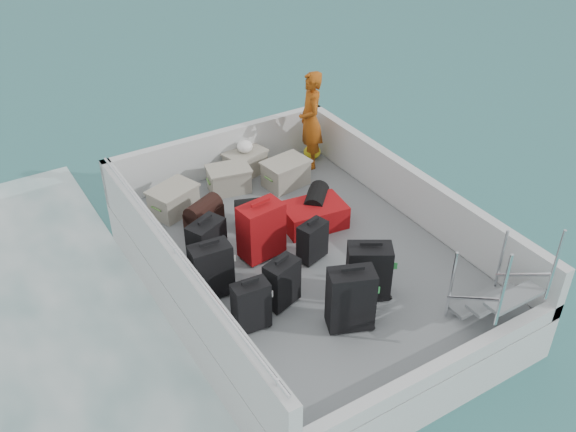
% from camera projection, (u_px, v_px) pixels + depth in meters
% --- Properties ---
extents(ground, '(160.00, 160.00, 0.00)m').
position_uv_depth(ground, '(305.00, 290.00, 8.57)').
color(ground, '#195659').
rests_on(ground, ground).
extents(ferry_hull, '(3.60, 5.00, 0.60)m').
position_uv_depth(ferry_hull, '(306.00, 273.00, 8.40)').
color(ferry_hull, silver).
rests_on(ferry_hull, ground).
extents(deck, '(3.30, 4.70, 0.02)m').
position_uv_depth(deck, '(306.00, 254.00, 8.23)').
color(deck, slate).
rests_on(deck, ferry_hull).
extents(deck_fittings, '(3.60, 5.00, 0.90)m').
position_uv_depth(deck_fittings, '(344.00, 234.00, 7.94)').
color(deck_fittings, silver).
rests_on(deck_fittings, deck).
extents(suitcase_0, '(0.41, 0.25, 0.61)m').
position_uv_depth(suitcase_0, '(251.00, 306.00, 6.94)').
color(suitcase_0, black).
rests_on(suitcase_0, deck).
extents(suitcase_1, '(0.49, 0.31, 0.70)m').
position_uv_depth(suitcase_1, '(212.00, 271.00, 7.38)').
color(suitcase_1, black).
rests_on(suitcase_1, deck).
extents(suitcase_2, '(0.53, 0.43, 0.66)m').
position_uv_depth(suitcase_2, '(207.00, 245.00, 7.82)').
color(suitcase_2, black).
rests_on(suitcase_2, deck).
extents(suitcase_3, '(0.57, 0.46, 0.76)m').
position_uv_depth(suitcase_3, '(351.00, 300.00, 6.92)').
color(suitcase_3, black).
rests_on(suitcase_3, deck).
extents(suitcase_4, '(0.45, 0.35, 0.60)m').
position_uv_depth(suitcase_4, '(282.00, 283.00, 7.27)').
color(suitcase_4, black).
rests_on(suitcase_4, deck).
extents(suitcase_5, '(0.58, 0.39, 0.75)m').
position_uv_depth(suitcase_5, '(261.00, 231.00, 7.99)').
color(suitcase_5, '#940B0B').
rests_on(suitcase_5, deck).
extents(suitcase_6, '(0.59, 0.52, 0.69)m').
position_uv_depth(suitcase_6, '(369.00, 272.00, 7.37)').
color(suitcase_6, black).
rests_on(suitcase_6, deck).
extents(suitcase_7, '(0.42, 0.31, 0.53)m').
position_uv_depth(suitcase_7, '(312.00, 242.00, 7.98)').
color(suitcase_7, black).
rests_on(suitcase_7, deck).
extents(suitcase_8, '(0.89, 0.65, 0.33)m').
position_uv_depth(suitcase_8, '(314.00, 215.00, 8.65)').
color(suitcase_8, '#940B0B').
rests_on(suitcase_8, deck).
extents(duffel_0, '(0.59, 0.49, 0.32)m').
position_uv_depth(duffel_0, '(204.00, 217.00, 8.63)').
color(duffel_0, black).
rests_on(duffel_0, deck).
extents(duffel_1, '(0.55, 0.45, 0.32)m').
position_uv_depth(duffel_1, '(254.00, 216.00, 8.65)').
color(duffel_1, black).
rests_on(duffel_1, deck).
extents(duffel_2, '(0.58, 0.59, 0.32)m').
position_uv_depth(duffel_2, '(316.00, 206.00, 8.86)').
color(duffel_2, black).
rests_on(duffel_2, deck).
extents(crate_0, '(0.71, 0.60, 0.37)m').
position_uv_depth(crate_0, '(174.00, 201.00, 8.91)').
color(crate_0, '#9E9A8A').
rests_on(crate_0, deck).
extents(crate_1, '(0.65, 0.51, 0.35)m').
position_uv_depth(crate_1, '(229.00, 180.00, 9.40)').
color(crate_1, '#9E9A8A').
rests_on(crate_1, deck).
extents(crate_2, '(0.65, 0.52, 0.35)m').
position_uv_depth(crate_2, '(245.00, 163.00, 9.81)').
color(crate_2, '#9E9A8A').
rests_on(crate_2, deck).
extents(crate_3, '(0.67, 0.50, 0.37)m').
position_uv_depth(crate_3, '(286.00, 174.00, 9.52)').
color(crate_3, '#9E9A8A').
rests_on(crate_3, deck).
extents(yellow_bag, '(0.28, 0.26, 0.22)m').
position_uv_depth(yellow_bag, '(312.00, 152.00, 10.25)').
color(yellow_bag, gold).
rests_on(yellow_bag, deck).
extents(white_bag, '(0.24, 0.24, 0.18)m').
position_uv_depth(white_bag, '(245.00, 148.00, 9.66)').
color(white_bag, white).
rests_on(white_bag, crate_2).
extents(passenger, '(0.54, 0.66, 1.53)m').
position_uv_depth(passenger, '(311.00, 120.00, 9.70)').
color(passenger, '#D66114').
rests_on(passenger, deck).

